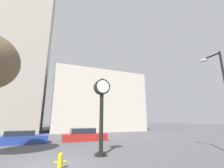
% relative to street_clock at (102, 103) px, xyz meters
% --- Properties ---
extents(ground_plane, '(200.00, 200.00, 0.00)m').
position_rel_street_clock_xyz_m(ground_plane, '(-2.87, -0.78, -3.20)').
color(ground_plane, '#515156').
extents(building_tall_tower, '(14.35, 12.00, 33.02)m').
position_rel_street_clock_xyz_m(building_tall_tower, '(-11.60, 23.22, 13.32)').
color(building_tall_tower, '#ADA393').
rests_on(building_tall_tower, ground_plane).
extents(building_storefront_row, '(18.39, 12.00, 12.02)m').
position_rel_street_clock_xyz_m(building_storefront_row, '(6.34, 23.22, 2.82)').
color(building_storefront_row, beige).
rests_on(building_storefront_row, ground_plane).
extents(street_clock, '(1.02, 0.75, 4.91)m').
position_rel_street_clock_xyz_m(street_clock, '(0.00, 0.00, 0.00)').
color(street_clock, black).
rests_on(street_clock, ground_plane).
extents(car_blue, '(4.42, 2.07, 1.18)m').
position_rel_street_clock_xyz_m(car_blue, '(-5.29, 7.43, -2.70)').
color(car_blue, '#28429E').
rests_on(car_blue, ground_plane).
extents(car_red, '(4.60, 1.82, 1.30)m').
position_rel_street_clock_xyz_m(car_red, '(0.52, 7.35, -2.65)').
color(car_red, red).
rests_on(car_red, ground_plane).
extents(fire_hydrant_near, '(0.51, 0.22, 0.67)m').
position_rel_street_clock_xyz_m(fire_hydrant_near, '(-2.48, -1.79, -2.85)').
color(fire_hydrant_near, yellow).
rests_on(fire_hydrant_near, ground_plane).
extents(street_lamp_right, '(0.36, 1.57, 6.71)m').
position_rel_street_clock_xyz_m(street_lamp_right, '(7.35, -3.05, 1.23)').
color(street_lamp_right, black).
rests_on(street_lamp_right, ground_plane).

